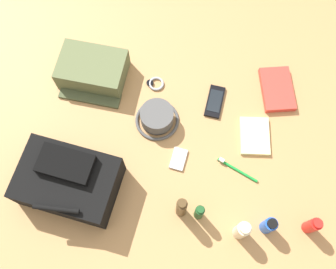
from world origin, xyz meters
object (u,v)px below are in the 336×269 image
(shampoo_bottle, at_px, (199,212))
(wristwatch, at_px, (155,84))
(toiletry_pouch, at_px, (93,70))
(sunscreen_spray, at_px, (312,226))
(media_player, at_px, (179,159))
(cell_phone, at_px, (215,101))
(notepad, at_px, (255,136))
(cologne_bottle, at_px, (181,208))
(deodorant_spray, at_px, (269,225))
(lotion_bottle, at_px, (242,230))
(paperback_novel, at_px, (277,89))
(toothbrush, at_px, (235,169))
(backpack, at_px, (69,181))
(bucket_hat, at_px, (157,117))

(shampoo_bottle, bearing_deg, wristwatch, -66.57)
(toiletry_pouch, relative_size, sunscreen_spray, 2.39)
(media_player, bearing_deg, cell_phone, -115.05)
(notepad, bearing_deg, media_player, 19.31)
(cologne_bottle, bearing_deg, cell_phone, -101.32)
(deodorant_spray, distance_m, cologne_bottle, 0.30)
(lotion_bottle, distance_m, media_player, 0.34)
(cologne_bottle, xyz_separation_m, paperback_novel, (-0.33, -0.52, -0.07))
(cell_phone, distance_m, media_player, 0.28)
(shampoo_bottle, relative_size, toothbrush, 0.73)
(cologne_bottle, bearing_deg, toothbrush, -135.70)
(lotion_bottle, distance_m, cologne_bottle, 0.22)
(deodorant_spray, xyz_separation_m, notepad, (0.05, -0.34, -0.04))
(toiletry_pouch, height_order, notepad, toiletry_pouch)
(media_player, relative_size, notepad, 0.61)
(deodorant_spray, distance_m, lotion_bottle, 0.10)
(backpack, xyz_separation_m, media_player, (-0.37, -0.14, -0.07))
(toiletry_pouch, xyz_separation_m, cell_phone, (-0.49, 0.06, -0.04))
(backpack, bearing_deg, toothbrush, -167.52)
(deodorant_spray, height_order, toothbrush, deodorant_spray)
(notepad, bearing_deg, toiletry_pouch, -20.60)
(shampoo_bottle, distance_m, toothbrush, 0.22)
(wristwatch, relative_size, toothbrush, 0.46)
(deodorant_spray, bearing_deg, cologne_bottle, -4.03)
(shampoo_bottle, relative_size, cell_phone, 0.79)
(backpack, height_order, deodorant_spray, backpack)
(toothbrush, bearing_deg, notepad, -116.17)
(wristwatch, bearing_deg, paperback_novel, -176.76)
(toiletry_pouch, bearing_deg, media_player, 140.34)
(sunscreen_spray, relative_size, lotion_bottle, 0.90)
(cologne_bottle, relative_size, toothbrush, 1.03)
(media_player, bearing_deg, backpack, 21.02)
(bucket_hat, xyz_separation_m, lotion_bottle, (-0.34, 0.39, 0.03))
(deodorant_spray, distance_m, cell_phone, 0.51)
(cologne_bottle, xyz_separation_m, notepad, (-0.25, -0.32, -0.07))
(lotion_bottle, distance_m, paperback_novel, 0.59)
(deodorant_spray, relative_size, notepad, 0.71)
(wristwatch, bearing_deg, toiletry_pouch, -2.03)
(shampoo_bottle, height_order, cell_phone, shampoo_bottle)
(toothbrush, height_order, notepad, toothbrush)
(backpack, height_order, cologne_bottle, backpack)
(toiletry_pouch, distance_m, deodorant_spray, 0.88)
(cologne_bottle, relative_size, media_player, 1.74)
(shampoo_bottle, xyz_separation_m, media_player, (0.09, -0.20, -0.05))
(media_player, bearing_deg, deodorant_spray, 147.12)
(deodorant_spray, height_order, cell_phone, deodorant_spray)
(deodorant_spray, bearing_deg, wristwatch, -48.57)
(paperback_novel, xyz_separation_m, media_player, (0.36, 0.33, -0.01))
(shampoo_bottle, xyz_separation_m, cologne_bottle, (0.06, -0.00, 0.02))
(deodorant_spray, relative_size, wristwatch, 1.49)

